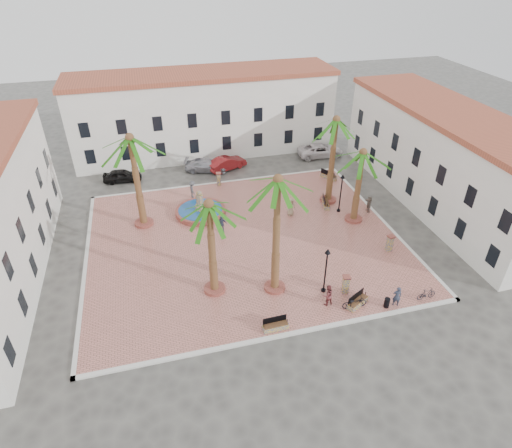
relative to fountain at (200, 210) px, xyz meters
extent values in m
plane|color=#56544F|center=(3.01, -5.23, -0.48)|extent=(120.00, 120.00, 0.00)
cube|color=#C77467|center=(3.01, -5.23, -0.40)|extent=(26.00, 22.00, 0.15)
cube|color=silver|center=(3.01, 5.77, -0.40)|extent=(26.30, 0.30, 0.16)
cube|color=silver|center=(3.01, -16.23, -0.40)|extent=(26.30, 0.30, 0.16)
cube|color=silver|center=(16.01, -5.23, -0.40)|extent=(0.30, 22.30, 0.16)
cube|color=silver|center=(-9.99, -5.23, -0.40)|extent=(0.30, 22.30, 0.16)
cube|color=white|center=(3.01, 14.77, 4.02)|extent=(30.00, 7.00, 9.00)
cube|color=#AF5037|center=(3.01, 14.77, 8.77)|extent=(30.40, 7.40, 0.50)
cube|color=black|center=(-10.12, 11.29, 1.72)|extent=(1.00, 0.12, 1.60)
cube|color=black|center=(-6.37, 11.29, 1.72)|extent=(1.00, 0.12, 1.60)
cube|color=black|center=(-2.62, 11.29, 1.72)|extent=(1.00, 0.12, 1.60)
cube|color=black|center=(1.13, 11.29, 1.72)|extent=(1.00, 0.12, 1.60)
cube|color=black|center=(4.88, 11.29, 1.72)|extent=(1.00, 0.12, 1.60)
cube|color=black|center=(8.63, 11.29, 1.72)|extent=(1.00, 0.12, 1.60)
cube|color=black|center=(12.38, 11.29, 1.72)|extent=(1.00, 0.12, 1.60)
cube|color=black|center=(16.13, 11.29, 1.72)|extent=(1.00, 0.12, 1.60)
cube|color=black|center=(-10.12, 11.29, 4.72)|extent=(1.00, 0.12, 1.60)
cube|color=black|center=(-6.37, 11.29, 4.72)|extent=(1.00, 0.12, 1.60)
cube|color=black|center=(-2.62, 11.29, 4.72)|extent=(1.00, 0.12, 1.60)
cube|color=black|center=(1.13, 11.29, 4.72)|extent=(1.00, 0.12, 1.60)
cube|color=black|center=(4.88, 11.29, 4.72)|extent=(1.00, 0.12, 1.60)
cube|color=black|center=(8.63, 11.29, 4.72)|extent=(1.00, 0.12, 1.60)
cube|color=black|center=(12.38, 11.29, 4.72)|extent=(1.00, 0.12, 1.60)
cube|color=black|center=(16.13, 11.29, 4.72)|extent=(1.00, 0.12, 1.60)
cube|color=white|center=(23.01, -3.23, 3.77)|extent=(7.00, 26.00, 8.50)
cube|color=#AF5037|center=(23.01, -3.23, 8.27)|extent=(7.40, 26.40, 0.50)
cube|color=black|center=(19.54, -14.72, 1.72)|extent=(0.12, 1.00, 1.60)
cube|color=black|center=(19.54, -11.01, 1.72)|extent=(0.12, 1.00, 1.60)
cube|color=black|center=(19.54, -7.29, 1.72)|extent=(0.12, 1.00, 1.60)
cube|color=black|center=(19.54, -3.58, 1.72)|extent=(0.12, 1.00, 1.60)
cube|color=black|center=(19.54, 0.13, 1.72)|extent=(0.12, 1.00, 1.60)
cube|color=black|center=(19.54, 3.85, 1.72)|extent=(0.12, 1.00, 1.60)
cube|color=black|center=(19.54, 7.56, 1.72)|extent=(0.12, 1.00, 1.60)
cube|color=black|center=(19.54, -14.72, 4.72)|extent=(0.12, 1.00, 1.60)
cube|color=black|center=(19.54, -11.01, 4.72)|extent=(0.12, 1.00, 1.60)
cube|color=black|center=(19.54, -7.29, 4.72)|extent=(0.12, 1.00, 1.60)
cube|color=black|center=(19.54, -3.58, 4.72)|extent=(0.12, 1.00, 1.60)
cube|color=black|center=(19.54, 0.13, 4.72)|extent=(0.12, 1.00, 1.60)
cube|color=black|center=(19.54, 3.85, 4.72)|extent=(0.12, 1.00, 1.60)
cube|color=black|center=(19.54, 7.56, 4.72)|extent=(0.12, 1.00, 1.60)
cube|color=black|center=(-13.01, -15.23, 1.72)|extent=(0.12, 1.00, 1.60)
cube|color=black|center=(-13.01, -11.23, 1.72)|extent=(0.12, 1.00, 1.60)
cube|color=black|center=(-13.01, -7.23, 1.72)|extent=(0.12, 1.00, 1.60)
cube|color=black|center=(-13.01, -3.23, 1.72)|extent=(0.12, 1.00, 1.60)
cube|color=black|center=(-13.01, 0.77, 1.72)|extent=(0.12, 1.00, 1.60)
cube|color=black|center=(-13.01, 4.77, 1.72)|extent=(0.12, 1.00, 1.60)
cube|color=black|center=(-13.01, -11.23, 4.72)|extent=(0.12, 1.00, 1.60)
cube|color=black|center=(-13.01, -7.23, 4.72)|extent=(0.12, 1.00, 1.60)
cube|color=black|center=(-13.01, -3.23, 4.72)|extent=(0.12, 1.00, 1.60)
cube|color=black|center=(-13.01, 0.77, 4.72)|extent=(0.12, 1.00, 1.60)
cube|color=black|center=(-13.01, 4.77, 4.72)|extent=(0.12, 1.00, 1.60)
cylinder|color=#A24B3F|center=(0.00, 0.00, -0.11)|extent=(4.68, 4.68, 0.45)
cylinder|color=#194C8C|center=(0.00, 0.00, 0.09)|extent=(4.13, 4.13, 0.07)
cylinder|color=#8A7A57|center=(0.00, 0.00, 0.12)|extent=(1.00, 1.00, 0.89)
cylinder|color=#8A7A57|center=(0.00, 0.00, 1.01)|extent=(0.67, 0.67, 1.34)
sphere|color=#8A7A57|center=(0.00, 0.00, 1.85)|extent=(0.49, 0.49, 0.49)
cylinder|color=#A24B3F|center=(-5.22, -0.48, -0.20)|extent=(1.66, 1.66, 0.25)
cylinder|color=brown|center=(-5.22, -0.48, 3.94)|extent=(0.54, 0.54, 8.05)
sphere|color=brown|center=(-5.22, -0.48, 7.97)|extent=(0.73, 0.73, 0.73)
cylinder|color=#A24B3F|center=(-0.61, -10.85, -0.21)|extent=(1.57, 1.57, 0.24)
cylinder|color=brown|center=(-0.61, -10.85, 3.46)|extent=(0.51, 0.51, 7.10)
sphere|color=brown|center=(-0.61, -10.85, 7.00)|extent=(0.69, 0.69, 0.69)
cylinder|color=#A24B3F|center=(3.69, -11.80, -0.21)|extent=(1.54, 1.54, 0.23)
cylinder|color=brown|center=(3.69, -11.80, 4.29)|extent=(0.50, 0.50, 8.77)
sphere|color=brown|center=(3.69, -11.80, 8.67)|extent=(0.68, 0.68, 0.68)
cylinder|color=#A24B3F|center=(13.42, -4.70, -0.21)|extent=(1.56, 1.56, 0.23)
cylinder|color=brown|center=(13.42, -4.70, 3.15)|extent=(0.51, 0.51, 6.49)
sphere|color=brown|center=(13.42, -4.70, 6.39)|extent=(0.68, 0.68, 0.68)
cylinder|color=#A24B3F|center=(12.55, -0.80, -0.21)|extent=(1.59, 1.59, 0.24)
cylinder|color=brown|center=(12.55, -0.80, 3.94)|extent=(0.52, 0.52, 8.06)
sphere|color=brown|center=(12.55, -0.80, 7.97)|extent=(0.69, 0.69, 0.69)
cube|color=#8A7A57|center=(2.58, -15.63, -0.14)|extent=(1.73, 0.59, 0.38)
cube|color=#56351E|center=(2.58, -15.63, 0.08)|extent=(1.64, 0.53, 0.06)
cube|color=black|center=(2.57, -15.42, 0.34)|extent=(1.62, 0.11, 0.48)
cylinder|color=black|center=(1.77, -15.66, 0.20)|extent=(0.05, 0.05, 0.29)
cylinder|color=black|center=(3.39, -15.61, 0.20)|extent=(0.05, 0.05, 0.29)
cube|color=#8A7A57|center=(8.80, -14.96, -0.13)|extent=(1.84, 1.32, 0.40)
cube|color=#56351E|center=(8.80, -14.96, 0.10)|extent=(1.73, 1.23, 0.06)
cube|color=black|center=(8.70, -14.77, 0.37)|extent=(1.52, 0.83, 0.50)
cylinder|color=black|center=(8.05, -15.36, 0.22)|extent=(0.05, 0.05, 0.30)
cylinder|color=black|center=(9.55, -14.57, 0.22)|extent=(0.05, 0.05, 0.30)
cube|color=#8A7A57|center=(11.94, -1.69, -0.13)|extent=(0.98, 1.86, 0.40)
cube|color=#56351E|center=(11.94, -1.69, 0.10)|extent=(0.91, 1.75, 0.06)
cube|color=black|center=(11.73, -1.63, 0.36)|extent=(0.48, 1.64, 0.49)
cylinder|color=black|center=(11.72, -2.50, 0.22)|extent=(0.05, 0.05, 0.30)
cylinder|color=black|center=(12.16, -0.88, 0.22)|extent=(0.05, 0.05, 0.30)
cube|color=#8A7A57|center=(14.49, 3.66, -0.12)|extent=(1.42, 1.92, 0.42)
cube|color=#56351E|center=(14.49, 3.66, 0.12)|extent=(1.32, 1.81, 0.06)
cube|color=black|center=(14.29, 3.55, 0.40)|extent=(0.91, 1.58, 0.52)
cylinder|color=black|center=(14.92, 2.88, 0.25)|extent=(0.05, 0.05, 0.31)
cylinder|color=black|center=(14.06, 4.43, 0.25)|extent=(0.05, 0.05, 0.31)
cylinder|color=black|center=(7.05, -12.99, -0.25)|extent=(0.34, 0.34, 0.15)
cylinder|color=black|center=(7.05, -12.99, 1.47)|extent=(0.11, 0.11, 3.40)
cone|color=black|center=(7.05, -12.99, 3.31)|extent=(0.42, 0.42, 0.38)
sphere|color=beige|center=(7.05, -12.99, 3.17)|extent=(0.23, 0.23, 0.23)
cylinder|color=black|center=(12.73, -2.93, -0.25)|extent=(0.35, 0.35, 0.15)
cylinder|color=black|center=(12.73, -2.93, 1.50)|extent=(0.12, 0.12, 3.46)
cone|color=black|center=(12.73, -2.93, 3.38)|extent=(0.42, 0.42, 0.38)
sphere|color=beige|center=(12.73, -2.93, 3.23)|extent=(0.23, 0.23, 0.23)
cube|color=#8A7A57|center=(8.50, -13.51, 0.36)|extent=(0.50, 0.50, 1.37)
cube|color=#A24B3F|center=(8.50, -13.51, 1.09)|extent=(0.63, 0.63, 0.11)
cube|color=#8A7A57|center=(2.73, 5.17, 0.33)|extent=(0.46, 0.46, 1.33)
cube|color=#A24B3F|center=(2.73, 5.17, 1.05)|extent=(0.58, 0.58, 0.10)
cube|color=#8A7A57|center=(14.16, -9.75, 0.34)|extent=(0.48, 0.48, 1.35)
cube|color=#A24B3F|center=(14.16, -9.75, 1.07)|extent=(0.60, 0.60, 0.10)
cylinder|color=black|center=(10.67, -15.63, 0.05)|extent=(0.39, 0.39, 0.75)
imported|color=#2E3447|center=(11.36, -15.63, 0.48)|extent=(0.69, 0.56, 1.63)
imported|color=black|center=(8.46, -15.11, 0.14)|extent=(1.80, 0.71, 0.93)
imported|color=brown|center=(6.75, -14.31, 0.50)|extent=(0.89, 0.74, 1.67)
imported|color=black|center=(13.78, -15.63, 0.13)|extent=(1.53, 0.48, 0.91)
imported|color=gray|center=(8.12, -2.40, 0.52)|extent=(0.84, 0.57, 1.69)
imported|color=#364059|center=(1.34, -3.56, 0.50)|extent=(1.03, 0.57, 1.66)
imported|color=#47484C|center=(-0.27, 3.31, 0.56)|extent=(0.77, 1.20, 1.77)
imported|color=#706158|center=(15.41, -3.66, 0.47)|extent=(0.81, 1.56, 1.61)
imported|color=black|center=(-7.04, 8.91, 0.20)|extent=(4.13, 1.97, 1.36)
imported|color=maroon|center=(4.39, 9.00, 0.26)|extent=(4.75, 3.14, 1.48)
imported|color=#A7A6AF|center=(2.05, 9.15, 0.21)|extent=(5.10, 3.19, 1.38)
imported|color=white|center=(15.92, 9.62, 0.27)|extent=(5.50, 2.70, 1.50)
camera|label=1|loc=(-3.72, -34.41, 20.87)|focal=30.00mm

